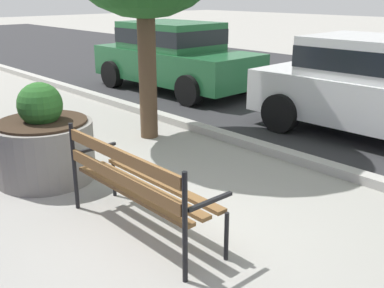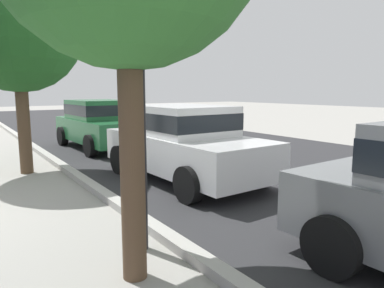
{
  "view_description": "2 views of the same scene",
  "coord_description": "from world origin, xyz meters",
  "px_view_note": "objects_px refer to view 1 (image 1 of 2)",
  "views": [
    {
      "loc": [
        3.0,
        -2.1,
        2.22
      ],
      "look_at": [
        -0.22,
        0.85,
        0.75
      ],
      "focal_mm": 42.61,
      "sensor_mm": 36.0,
      "label": 1
    },
    {
      "loc": [
        6.05,
        0.8,
        1.87
      ],
      "look_at": [
        0.22,
        4.76,
        0.8
      ],
      "focal_mm": 33.05,
      "sensor_mm": 36.0,
      "label": 2
    }
  ],
  "objects_px": {
    "park_bench": "(136,182)",
    "parked_car_green": "(173,54)",
    "concrete_planter": "(44,144)",
    "parked_car_white": "(384,86)"
  },
  "relations": [
    {
      "from": "park_bench",
      "to": "parked_car_green",
      "type": "distance_m",
      "value": 6.74
    },
    {
      "from": "park_bench",
      "to": "concrete_planter",
      "type": "relative_size",
      "value": 1.5
    },
    {
      "from": "park_bench",
      "to": "parked_car_white",
      "type": "relative_size",
      "value": 0.43
    },
    {
      "from": "parked_car_white",
      "to": "park_bench",
      "type": "bearing_deg",
      "value": -91.35
    },
    {
      "from": "concrete_planter",
      "to": "parked_car_white",
      "type": "xyz_separation_m",
      "value": [
        2.0,
        4.63,
        0.4
      ]
    },
    {
      "from": "concrete_planter",
      "to": "parked_car_white",
      "type": "height_order",
      "value": "parked_car_white"
    },
    {
      "from": "park_bench",
      "to": "concrete_planter",
      "type": "bearing_deg",
      "value": -179.63
    },
    {
      "from": "concrete_planter",
      "to": "park_bench",
      "type": "bearing_deg",
      "value": 0.37
    },
    {
      "from": "park_bench",
      "to": "parked_car_green",
      "type": "xyz_separation_m",
      "value": [
        -4.9,
        4.62,
        0.3
      ]
    },
    {
      "from": "concrete_planter",
      "to": "parked_car_green",
      "type": "xyz_separation_m",
      "value": [
        -3.01,
        4.63,
        0.4
      ]
    }
  ]
}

